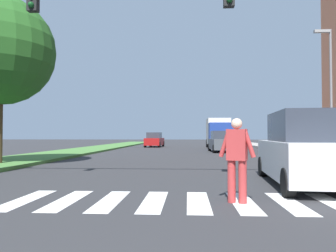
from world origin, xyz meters
The scene contains 11 objects.
ground_plane centered at (0.00, 30.00, 0.00)m, with size 140.00×140.00×0.00m, color #2D2D30.
crosswalk centered at (0.00, 7.86, 0.00)m, with size 6.75×2.20×0.01m.
median_strip centered at (-8.40, 28.00, 0.07)m, with size 3.78×64.00×0.15m, color #477A38.
sidewalk_right centered at (9.24, 28.00, 0.07)m, with size 3.00×64.00×0.15m, color #9E9991.
traffic_light_gantry centered at (-3.93, 9.69, 4.39)m, with size 9.66×0.30×6.00m.
street_lamp_right centered at (8.65, 20.95, 4.59)m, with size 1.02×0.24×7.50m.
pedestrian_performer centered at (1.22, 7.80, 0.93)m, with size 0.73×0.36×1.69m.
suv_crossing centered at (3.42, 10.14, 0.93)m, with size 2.30×4.74×1.97m.
sedan_midblock centered at (3.00, 27.57, 0.78)m, with size 2.07×4.22×1.69m.
sedan_distant centered at (-3.53, 37.99, 0.77)m, with size 1.98×4.39×1.65m.
truck_box_delivery centered at (3.48, 35.54, 1.63)m, with size 2.40×6.20×3.10m.
Camera 1 is at (0.24, 1.22, 1.35)m, focal length 34.76 mm.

